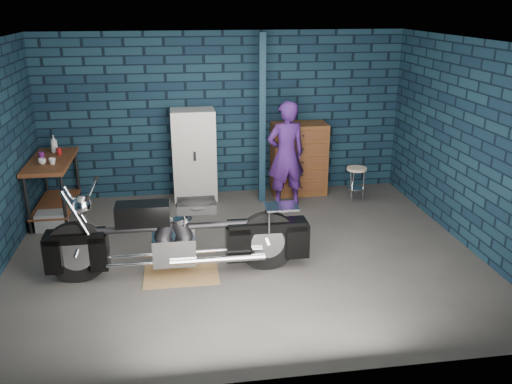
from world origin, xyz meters
TOP-DOWN VIEW (x-y plane):
  - ground at (0.00, 0.00)m, footprint 6.00×6.00m
  - room_walls at (0.00, 0.55)m, footprint 6.02×5.01m
  - support_post at (0.55, 1.95)m, footprint 0.10×0.10m
  - workbench at (-2.68, 1.75)m, footprint 0.60×1.40m
  - drip_mat at (-0.83, -0.42)m, footprint 0.90×0.68m
  - motorcycle at (-0.83, -0.42)m, footprint 2.67×0.75m
  - person at (0.89, 1.67)m, footprint 0.68×0.51m
  - storage_bin at (-2.66, 1.25)m, footprint 0.41×0.29m
  - locker at (-0.53, 2.23)m, footprint 0.70×0.50m
  - tool_chest at (1.23, 2.23)m, footprint 0.91×0.51m
  - shop_stool at (2.06, 1.66)m, footprint 0.43×0.43m
  - cup_a at (-2.74, 1.51)m, footprint 0.14×0.14m
  - cup_b at (-2.59, 1.49)m, footprint 0.11×0.11m
  - mug_purple at (-2.80, 1.76)m, footprint 0.09×0.09m
  - mug_red at (-2.59, 2.02)m, footprint 0.09×0.09m
  - bottle at (-2.68, 2.15)m, footprint 0.14×0.14m

SIDE VIEW (x-z plane):
  - ground at x=0.00m, z-range 0.00..0.00m
  - drip_mat at x=-0.83m, z-range 0.00..0.01m
  - storage_bin at x=-2.66m, z-range 0.00..0.26m
  - shop_stool at x=2.06m, z-range 0.00..0.59m
  - workbench at x=-2.68m, z-range 0.00..0.91m
  - motorcycle at x=-0.83m, z-range 0.00..1.17m
  - tool_chest at x=1.23m, z-range 0.00..1.21m
  - locker at x=-0.53m, z-range 0.00..1.50m
  - person at x=0.89m, z-range 0.00..1.71m
  - cup_a at x=-2.74m, z-range 0.91..1.00m
  - cup_b at x=-2.59m, z-range 0.91..1.00m
  - mug_red at x=-2.59m, z-range 0.91..1.01m
  - mug_purple at x=-2.80m, z-range 0.91..1.02m
  - bottle at x=-2.68m, z-range 0.91..1.19m
  - support_post at x=0.55m, z-range 0.00..2.70m
  - room_walls at x=0.00m, z-range 0.55..3.26m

